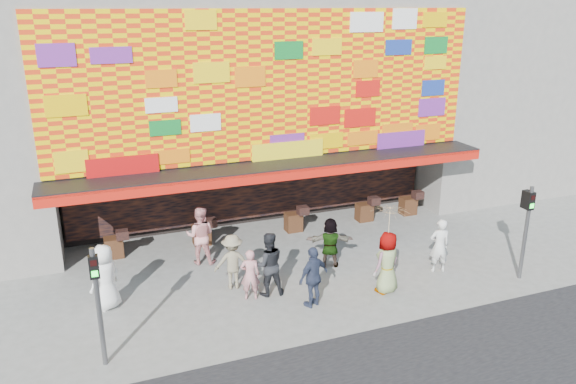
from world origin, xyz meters
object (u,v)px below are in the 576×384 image
object	(u,v)px
signal_right	(527,222)
ped_b	(250,275)
ped_a	(105,277)
ped_e	(313,277)
ped_f	(330,242)
signal_left	(97,294)
ped_g	(387,263)
ped_h	(439,246)
ped_d	(233,262)
ped_c	(268,264)
ped_i	(200,235)
parasol	(390,223)

from	to	relation	value
signal_right	ped_b	distance (m)	8.50
ped_a	ped_b	bearing A→B (deg)	130.60
ped_e	ped_f	size ratio (longest dim) A/B	1.09
signal_left	ped_f	distance (m)	7.84
ped_e	ped_b	bearing A→B (deg)	-54.52
ped_e	ped_g	xyz separation A→B (m)	(2.34, -0.03, 0.05)
ped_a	ped_h	xyz separation A→B (m)	(10.01, -1.38, -0.07)
ped_a	ped_b	world-z (taller)	ped_a
ped_d	ped_c	bearing A→B (deg)	149.43
ped_g	ped_i	world-z (taller)	ped_i
ped_a	ped_e	world-z (taller)	ped_a
ped_d	ped_i	distance (m)	2.10
ped_h	ped_i	distance (m)	7.67
ped_b	ped_f	distance (m)	3.26
ped_h	ped_d	bearing A→B (deg)	1.14
ped_i	parasol	xyz separation A→B (m)	(4.68, -3.90, 1.23)
signal_left	ped_f	world-z (taller)	signal_left
signal_left	ped_c	bearing A→B (deg)	21.12
ped_f	ped_i	xyz separation A→B (m)	(-3.86, 1.72, 0.15)
ped_e	signal_right	bearing A→B (deg)	152.07
ped_a	ped_c	world-z (taller)	ped_c
ped_b	ped_d	world-z (taller)	ped_d
signal_right	ped_e	xyz separation A→B (m)	(-6.70, 0.75, -0.96)
ped_f	ped_h	world-z (taller)	ped_h
parasol	ped_h	bearing A→B (deg)	14.76
ped_d	ped_g	size ratio (longest dim) A/B	0.90
signal_left	ped_h	distance (m)	10.41
parasol	ped_b	bearing A→B (deg)	165.09
signal_left	ped_e	bearing A→B (deg)	7.54
ped_b	ped_g	size ratio (longest dim) A/B	0.82
ped_b	ped_i	xyz separation A→B (m)	(-0.80, 2.86, 0.20)
ped_b	parasol	world-z (taller)	parasol
ped_g	ped_c	bearing A→B (deg)	-37.58
ped_h	ped_f	bearing A→B (deg)	-14.87
signal_right	ped_b	world-z (taller)	signal_right
ped_c	ped_e	world-z (taller)	ped_c
ped_f	ped_i	bearing A→B (deg)	-4.58
ped_c	ped_d	bearing A→B (deg)	-35.46
ped_b	ped_d	distance (m)	0.88
ped_d	ped_g	xyz separation A→B (m)	(4.16, -1.86, 0.09)
ped_d	parasol	bearing A→B (deg)	166.77
signal_right	ped_g	distance (m)	4.52
ped_h	signal_right	bearing A→B (deg)	160.58
ped_e	ped_g	distance (m)	2.34
ped_d	parasol	world-z (taller)	parasol
ped_a	ped_b	distance (m)	4.01
ped_a	ped_e	xyz separation A→B (m)	(5.44, -1.94, -0.06)
signal_right	ped_h	bearing A→B (deg)	148.20
ped_g	ped_h	world-z (taller)	ped_g
ped_h	ped_g	bearing A→B (deg)	27.15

